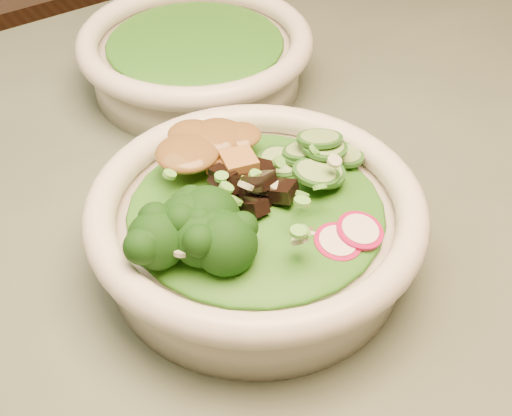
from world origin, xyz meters
TOP-DOWN VIEW (x-y plane):
  - dining_table at (0.00, 0.00)m, footprint 1.20×0.80m
  - salad_bowl at (-0.14, -0.07)m, footprint 0.25×0.25m
  - side_bowl at (-0.05, 0.17)m, footprint 0.24×0.24m
  - lettuce_bed at (-0.14, -0.07)m, footprint 0.19×0.19m
  - side_lettuce at (-0.05, 0.17)m, footprint 0.16×0.16m
  - broccoli_florets at (-0.20, -0.09)m, footprint 0.08×0.07m
  - radish_slices at (-0.13, -0.14)m, footprint 0.10×0.04m
  - cucumber_slices at (-0.08, -0.07)m, footprint 0.07×0.07m
  - mushroom_heap at (-0.15, -0.06)m, footprint 0.07×0.07m
  - tofu_cubes at (-0.15, -0.02)m, footprint 0.09×0.06m
  - peanut_sauce at (-0.15, -0.02)m, footprint 0.06×0.05m
  - scallion_garnish at (-0.14, -0.07)m, footprint 0.18×0.18m

SIDE VIEW (x-z plane):
  - dining_table at x=0.00m, z-range 0.26..1.01m
  - side_bowl at x=-0.05m, z-range 0.75..0.82m
  - salad_bowl at x=-0.14m, z-range 0.75..0.82m
  - side_lettuce at x=-0.05m, z-range 0.79..0.81m
  - lettuce_bed at x=-0.14m, z-range 0.80..0.82m
  - radish_slices at x=-0.13m, z-range 0.80..0.82m
  - cucumber_slices at x=-0.08m, z-range 0.80..0.83m
  - tofu_cubes at x=-0.15m, z-range 0.80..0.83m
  - mushroom_heap at x=-0.15m, z-range 0.80..0.84m
  - broccoli_florets at x=-0.20m, z-range 0.80..0.84m
  - scallion_garnish at x=-0.14m, z-range 0.82..0.84m
  - peanut_sauce at x=-0.15m, z-range 0.82..0.84m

